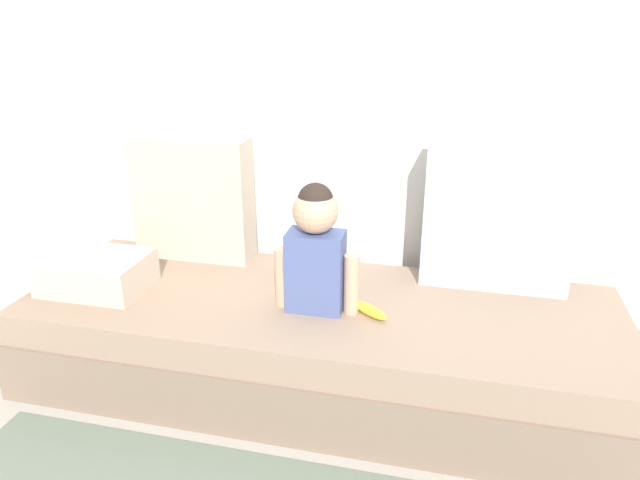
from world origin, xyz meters
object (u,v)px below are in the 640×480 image
(couch, at_px, (320,342))
(throw_pillow_left, at_px, (193,199))
(throw_pillow_right, at_px, (498,217))
(banana, at_px, (370,310))
(toddler, at_px, (316,247))
(folded_blanket, at_px, (96,272))

(couch, distance_m, throw_pillow_left, 0.84)
(throw_pillow_right, height_order, banana, throw_pillow_right)
(throw_pillow_right, xyz_separation_m, toddler, (-0.64, -0.37, -0.04))
(throw_pillow_left, distance_m, banana, 0.96)
(toddler, bearing_deg, throw_pillow_left, 150.45)
(couch, xyz_separation_m, folded_blanket, (-0.89, -0.10, 0.26))
(throw_pillow_left, relative_size, throw_pillow_right, 0.93)
(banana, distance_m, folded_blanket, 1.09)
(throw_pillow_right, relative_size, toddler, 1.19)
(throw_pillow_right, height_order, folded_blanket, throw_pillow_right)
(couch, height_order, banana, banana)
(couch, distance_m, folded_blanket, 0.93)
(throw_pillow_right, relative_size, folded_blanket, 1.45)
(couch, height_order, throw_pillow_left, throw_pillow_left)
(throw_pillow_left, bearing_deg, toddler, -29.55)
(banana, bearing_deg, throw_pillow_right, 40.33)
(toddler, xyz_separation_m, folded_blanket, (-0.89, -0.04, -0.18))
(banana, bearing_deg, folded_blanket, -178.39)
(couch, relative_size, throw_pillow_left, 4.35)
(throw_pillow_left, xyz_separation_m, throw_pillow_right, (1.29, 0.00, 0.02))
(couch, relative_size, folded_blanket, 5.85)
(throw_pillow_left, bearing_deg, throw_pillow_right, 0.00)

